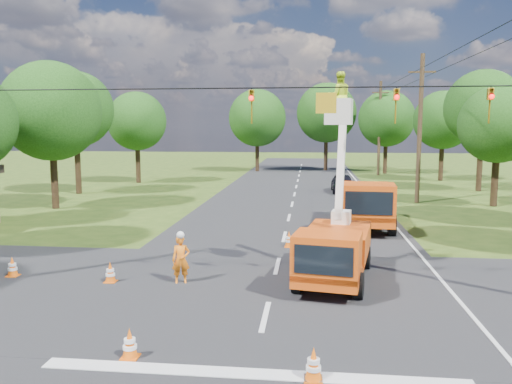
# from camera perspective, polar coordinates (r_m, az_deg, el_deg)

# --- Properties ---
(ground) EXTENTS (140.00, 140.00, 0.00)m
(ground) POSITION_cam_1_polar(r_m,az_deg,el_deg) (33.36, 4.15, -1.47)
(ground) COLOR #2E4916
(ground) RESTS_ON ground
(road_main) EXTENTS (12.00, 100.00, 0.06)m
(road_main) POSITION_cam_1_polar(r_m,az_deg,el_deg) (33.36, 4.15, -1.47)
(road_main) COLOR black
(road_main) RESTS_ON ground
(road_cross) EXTENTS (56.00, 10.00, 0.07)m
(road_cross) POSITION_cam_1_polar(r_m,az_deg,el_deg) (15.84, 1.72, -11.54)
(road_cross) COLOR black
(road_cross) RESTS_ON ground
(stop_bar) EXTENTS (9.00, 0.45, 0.02)m
(stop_bar) POSITION_cam_1_polar(r_m,az_deg,el_deg) (11.08, -0.53, -20.27)
(stop_bar) COLOR silver
(stop_bar) RESTS_ON ground
(edge_line) EXTENTS (0.12, 90.00, 0.02)m
(edge_line) POSITION_cam_1_polar(r_m,az_deg,el_deg) (33.63, 13.73, -1.60)
(edge_line) COLOR silver
(edge_line) RESTS_ON ground
(bucket_truck) EXTENTS (2.86, 5.60, 6.96)m
(bucket_truck) POSITION_cam_1_polar(r_m,az_deg,el_deg) (16.87, 8.98, -5.19)
(bucket_truck) COLOR #D34B0E
(bucket_truck) RESTS_ON ground
(second_truck) EXTENTS (3.05, 6.87, 2.51)m
(second_truck) POSITION_cam_1_polar(r_m,az_deg,el_deg) (26.23, 12.44, -1.18)
(second_truck) COLOR #D34B0E
(second_truck) RESTS_ON ground
(ground_worker) EXTENTS (0.68, 0.54, 1.62)m
(ground_worker) POSITION_cam_1_polar(r_m,az_deg,el_deg) (16.74, -8.58, -7.67)
(ground_worker) COLOR orange
(ground_worker) RESTS_ON ground
(distant_car) EXTENTS (1.75, 4.28, 1.45)m
(distant_car) POSITION_cam_1_polar(r_m,az_deg,el_deg) (40.12, 9.86, 0.99)
(distant_car) COLOR black
(distant_car) RESTS_ON ground
(traffic_cone_0) EXTENTS (0.38, 0.38, 0.71)m
(traffic_cone_0) POSITION_cam_1_polar(r_m,az_deg,el_deg) (11.94, -14.23, -16.47)
(traffic_cone_0) COLOR #F25F0C
(traffic_cone_0) RESTS_ON ground
(traffic_cone_1) EXTENTS (0.38, 0.38, 0.71)m
(traffic_cone_1) POSITION_cam_1_polar(r_m,az_deg,el_deg) (10.79, 6.59, -18.99)
(traffic_cone_1) COLOR #F25F0C
(traffic_cone_1) RESTS_ON ground
(traffic_cone_2) EXTENTS (0.38, 0.38, 0.71)m
(traffic_cone_2) POSITION_cam_1_polar(r_m,az_deg,el_deg) (21.57, 3.79, -5.42)
(traffic_cone_2) COLOR #F25F0C
(traffic_cone_2) RESTS_ON ground
(traffic_cone_3) EXTENTS (0.38, 0.38, 0.71)m
(traffic_cone_3) POSITION_cam_1_polar(r_m,az_deg,el_deg) (24.00, 10.42, -4.21)
(traffic_cone_3) COLOR #F25F0C
(traffic_cone_3) RESTS_ON ground
(traffic_cone_4) EXTENTS (0.38, 0.38, 0.71)m
(traffic_cone_4) POSITION_cam_1_polar(r_m,az_deg,el_deg) (17.45, -16.31, -8.82)
(traffic_cone_4) COLOR #F25F0C
(traffic_cone_4) RESTS_ON ground
(traffic_cone_5) EXTENTS (0.38, 0.38, 0.71)m
(traffic_cone_5) POSITION_cam_1_polar(r_m,az_deg,el_deg) (19.33, -26.07, -7.70)
(traffic_cone_5) COLOR #F25F0C
(traffic_cone_5) RESTS_ON ground
(traffic_cone_7) EXTENTS (0.38, 0.38, 0.71)m
(traffic_cone_7) POSITION_cam_1_polar(r_m,az_deg,el_deg) (30.88, 13.50, -1.71)
(traffic_cone_7) COLOR #F25F0C
(traffic_cone_7) RESTS_ON ground
(pole_right_mid) EXTENTS (1.80, 0.30, 10.00)m
(pole_right_mid) POSITION_cam_1_polar(r_m,az_deg,el_deg) (35.70, 18.22, 6.99)
(pole_right_mid) COLOR #4C3823
(pole_right_mid) RESTS_ON ground
(pole_right_far) EXTENTS (1.80, 0.30, 10.00)m
(pole_right_far) POSITION_cam_1_polar(r_m,az_deg,el_deg) (55.43, 13.93, 7.16)
(pole_right_far) COLOR #4C3823
(pole_right_far) RESTS_ON ground
(signal_span) EXTENTS (18.00, 0.29, 1.07)m
(signal_span) POSITION_cam_1_polar(r_m,az_deg,el_deg) (14.99, 10.45, 10.09)
(signal_span) COLOR black
(signal_span) RESTS_ON ground
(tree_left_d) EXTENTS (6.20, 6.20, 9.24)m
(tree_left_d) POSITION_cam_1_polar(r_m,az_deg,el_deg) (34.03, -22.40, 8.51)
(tree_left_d) COLOR #382616
(tree_left_d) RESTS_ON ground
(tree_left_e) EXTENTS (5.80, 5.80, 9.41)m
(tree_left_e) POSITION_cam_1_polar(r_m,az_deg,el_deg) (41.09, -19.95, 8.86)
(tree_left_e) COLOR #382616
(tree_left_e) RESTS_ON ground
(tree_left_f) EXTENTS (5.40, 5.40, 8.40)m
(tree_left_f) POSITION_cam_1_polar(r_m,az_deg,el_deg) (47.69, -13.47, 7.87)
(tree_left_f) COLOR #382616
(tree_left_f) RESTS_ON ground
(tree_right_c) EXTENTS (5.00, 5.00, 7.83)m
(tree_right_c) POSITION_cam_1_polar(r_m,az_deg,el_deg) (36.01, 25.95, 6.94)
(tree_right_c) COLOR #382616
(tree_right_c) RESTS_ON ground
(tree_right_d) EXTENTS (6.00, 6.00, 9.70)m
(tree_right_d) POSITION_cam_1_polar(r_m,az_deg,el_deg) (44.13, 24.52, 8.75)
(tree_right_d) COLOR #382616
(tree_right_d) RESTS_ON ground
(tree_right_e) EXTENTS (5.60, 5.60, 8.63)m
(tree_right_e) POSITION_cam_1_polar(r_m,az_deg,el_deg) (51.52, 20.61, 7.69)
(tree_right_e) COLOR #382616
(tree_right_e) RESTS_ON ground
(tree_far_a) EXTENTS (6.60, 6.60, 9.50)m
(tree_far_a) POSITION_cam_1_polar(r_m,az_deg,el_deg) (58.28, 0.14, 8.45)
(tree_far_a) COLOR #382616
(tree_far_a) RESTS_ON ground
(tree_far_b) EXTENTS (7.00, 7.00, 10.32)m
(tree_far_b) POSITION_cam_1_polar(r_m,az_deg,el_deg) (59.99, 8.06, 8.94)
(tree_far_b) COLOR #382616
(tree_far_b) RESTS_ON ground
(tree_far_c) EXTENTS (6.20, 6.20, 9.18)m
(tree_far_c) POSITION_cam_1_polar(r_m,az_deg,el_deg) (57.56, 14.69, 8.09)
(tree_far_c) COLOR #382616
(tree_far_c) RESTS_ON ground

